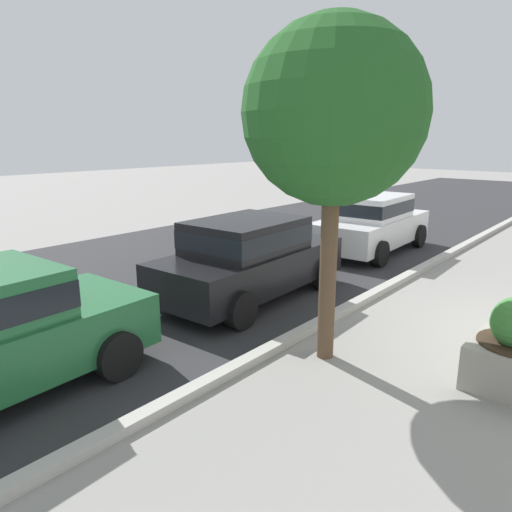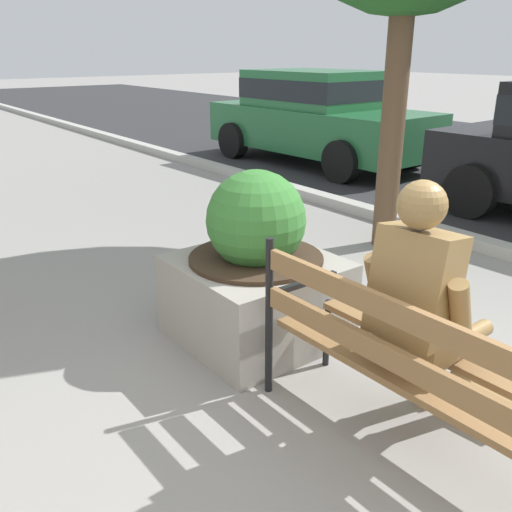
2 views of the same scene
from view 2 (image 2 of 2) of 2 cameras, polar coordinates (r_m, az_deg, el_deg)
ground_plane at (r=3.11m, az=17.30°, el=-18.13°), size 80.00×80.00×0.00m
park_bench at (r=2.70m, az=16.22°, el=-10.55°), size 1.81×0.55×0.95m
bronze_statue_seated at (r=2.85m, az=17.33°, el=-6.08°), size 0.61×0.80×1.37m
concrete_planter at (r=3.75m, az=0.00°, el=-1.78°), size 1.00×1.00×1.18m
parked_car_green at (r=9.99m, az=6.22°, el=14.25°), size 4.16×2.05×1.56m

